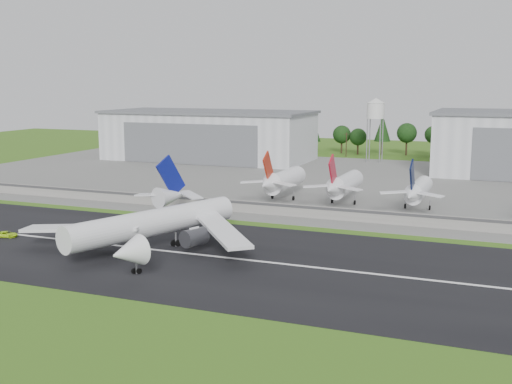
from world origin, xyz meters
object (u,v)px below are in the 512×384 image
at_px(ground_vehicle, 7,234).
at_px(parked_jet_navy, 417,190).
at_px(main_airliner, 153,229).
at_px(parked_jet_red_a, 281,181).
at_px(parked_jet_red_b, 343,185).

bearing_deg(ground_vehicle, parked_jet_navy, -67.11).
bearing_deg(main_airliner, parked_jet_navy, -104.97).
relative_size(ground_vehicle, parked_jet_red_a, 0.16).
xyz_separation_m(ground_vehicle, parked_jet_navy, (85.99, 69.58, 5.06)).
bearing_deg(parked_jet_red_b, main_airliner, -110.83).
xyz_separation_m(ground_vehicle, parked_jet_red_b, (64.01, 69.64, 5.40)).
bearing_deg(ground_vehicle, parked_jet_red_a, -48.70).
height_order(main_airliner, parked_jet_red_b, main_airliner).
height_order(main_airliner, parked_jet_navy, main_airliner).
bearing_deg(parked_jet_red_b, parked_jet_red_a, 179.95).
height_order(parked_jet_red_a, parked_jet_red_b, parked_jet_red_a).
xyz_separation_m(parked_jet_red_a, parked_jet_navy, (41.42, -0.08, -0.47)).
distance_m(parked_jet_red_a, parked_jet_red_b, 19.44).
bearing_deg(parked_jet_navy, ground_vehicle, -141.02).
distance_m(main_airliner, parked_jet_navy, 82.05).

